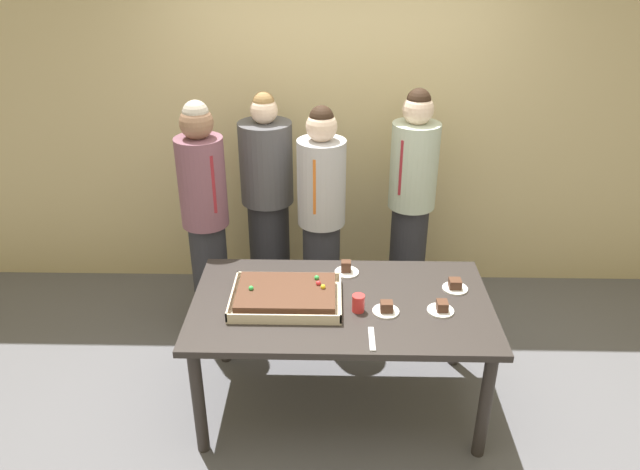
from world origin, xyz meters
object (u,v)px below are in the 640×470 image
object	(u,v)px
party_table	(341,314)
plated_slice_near_left	(386,309)
plated_slice_far_left	(455,286)
cake_server_utensil	(372,339)
person_serving_front	(411,201)
person_striped_tie_right	(321,218)
plated_slice_far_right	(441,308)
plated_slice_near_right	(346,269)
person_green_shirt_behind	(268,204)
drink_cup_nearest	(358,303)
person_far_right_suit	(205,217)
sheet_cake	(286,296)

from	to	relation	value
party_table	plated_slice_near_left	xyz separation A→B (m)	(0.25, -0.10, 0.11)
plated_slice_near_left	plated_slice_far_left	bearing A→B (deg)	30.61
cake_server_utensil	person_serving_front	bearing A→B (deg)	76.09
person_serving_front	person_striped_tie_right	world-z (taller)	person_serving_front
plated_slice_far_right	cake_server_utensil	world-z (taller)	plated_slice_far_right
party_table	person_striped_tie_right	xyz separation A→B (m)	(-0.13, 0.88, 0.20)
plated_slice_near_right	person_green_shirt_behind	distance (m)	0.97
drink_cup_nearest	person_serving_front	world-z (taller)	person_serving_front
drink_cup_nearest	person_striped_tie_right	world-z (taller)	person_striped_tie_right
plated_slice_near_left	party_table	bearing A→B (deg)	157.33
plated_slice_far_right	person_striped_tie_right	distance (m)	1.19
person_green_shirt_behind	plated_slice_near_right	bearing A→B (deg)	24.87
plated_slice_near_right	person_far_right_suit	bearing A→B (deg)	153.53
plated_slice_near_right	sheet_cake	bearing A→B (deg)	-136.26
plated_slice_near_left	sheet_cake	bearing A→B (deg)	170.30
plated_slice_near_left	plated_slice_near_right	size ratio (longest dim) A/B	1.00
person_serving_front	person_striped_tie_right	xyz separation A→B (m)	(-0.65, -0.22, -0.03)
drink_cup_nearest	person_green_shirt_behind	size ratio (longest dim) A/B	0.06
plated_slice_far_left	drink_cup_nearest	size ratio (longest dim) A/B	1.50
plated_slice_near_right	cake_server_utensil	distance (m)	0.69
person_serving_front	person_green_shirt_behind	world-z (taller)	person_serving_front
plated_slice_near_right	person_green_shirt_behind	size ratio (longest dim) A/B	0.09
party_table	drink_cup_nearest	xyz separation A→B (m)	(0.09, -0.09, 0.13)
person_serving_front	person_far_right_suit	size ratio (longest dim) A/B	1.01
plated_slice_far_right	person_green_shirt_behind	bearing A→B (deg)	132.12
party_table	plated_slice_far_left	size ratio (longest dim) A/B	11.44
drink_cup_nearest	plated_slice_far_right	bearing A→B (deg)	0.55
plated_slice_near_right	plated_slice_far_left	xyz separation A→B (m)	(0.64, -0.18, -0.00)
cake_server_utensil	person_far_right_suit	bearing A→B (deg)	132.93
plated_slice_far_right	party_table	bearing A→B (deg)	171.07
cake_server_utensil	plated_slice_near_left	bearing A→B (deg)	69.79
person_serving_front	party_table	bearing A→B (deg)	11.77
drink_cup_nearest	person_striped_tie_right	size ratio (longest dim) A/B	0.06
plated_slice_near_left	plated_slice_far_left	distance (m)	0.49
sheet_cake	cake_server_utensil	distance (m)	0.58
party_table	plated_slice_near_right	xyz separation A→B (m)	(0.03, 0.33, 0.11)
sheet_cake	person_striped_tie_right	xyz separation A→B (m)	(0.18, 0.88, 0.07)
plated_slice_near_right	drink_cup_nearest	size ratio (longest dim) A/B	1.50
sheet_cake	plated_slice_far_right	size ratio (longest dim) A/B	4.17
plated_slice_near_right	person_far_right_suit	distance (m)	1.08
person_serving_front	sheet_cake	bearing A→B (deg)	0.01
sheet_cake	drink_cup_nearest	world-z (taller)	sheet_cake
sheet_cake	person_far_right_suit	xyz separation A→B (m)	(-0.61, 0.81, 0.11)
drink_cup_nearest	cake_server_utensil	world-z (taller)	drink_cup_nearest
party_table	person_serving_front	xyz separation A→B (m)	(0.51, 1.10, 0.23)
plated_slice_far_left	person_striped_tie_right	world-z (taller)	person_striped_tie_right
party_table	plated_slice_far_right	xyz separation A→B (m)	(0.55, -0.09, 0.11)
plated_slice_near_left	person_striped_tie_right	distance (m)	1.05
plated_slice_far_right	person_far_right_suit	size ratio (longest dim) A/B	0.09
sheet_cake	party_table	bearing A→B (deg)	1.29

